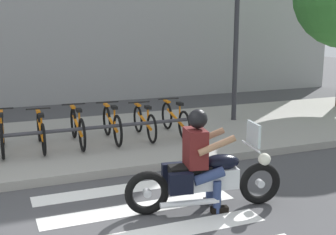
{
  "coord_description": "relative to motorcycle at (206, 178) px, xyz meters",
  "views": [
    {
      "loc": [
        -0.68,
        -4.69,
        2.54
      ],
      "look_at": [
        2.07,
        1.98,
        1.0
      ],
      "focal_mm": 47.06,
      "sensor_mm": 36.0,
      "label": 1
    }
  ],
  "objects": [
    {
      "name": "bike_rack",
      "position": [
        -1.45,
        2.94,
        0.12
      ],
      "size": [
        5.57,
        0.07,
        0.49
      ],
      "color": "#333338",
      "rests_on": "sidewalk"
    },
    {
      "name": "crosswalk_stripe_2",
      "position": [
        -0.84,
        -0.44,
        -0.45
      ],
      "size": [
        2.8,
        0.4,
        0.01
      ],
      "primitive_type": "cube",
      "color": "white",
      "rests_on": "ground"
    },
    {
      "name": "sidewalk",
      "position": [
        -2.0,
        3.94,
        -0.38
      ],
      "size": [
        24.0,
        4.4,
        0.15
      ],
      "primitive_type": "cube",
      "color": "gray",
      "rests_on": "ground"
    },
    {
      "name": "bicycle_7",
      "position": [
        1.04,
        3.5,
        0.04
      ],
      "size": [
        0.48,
        1.68,
        0.76
      ],
      "color": "black",
      "rests_on": "sidewalk"
    },
    {
      "name": "street_lamp",
      "position": [
        3.02,
        4.34,
        2.01
      ],
      "size": [
        0.28,
        0.28,
        4.03
      ],
      "color": "#2D2D33",
      "rests_on": "ground"
    },
    {
      "name": "bicycle_4",
      "position": [
        -1.09,
        3.5,
        0.05
      ],
      "size": [
        0.48,
        1.73,
        0.78
      ],
      "color": "black",
      "rests_on": "sidewalk"
    },
    {
      "name": "crosswalk_stripe_3",
      "position": [
        -0.84,
        0.36,
        -0.45
      ],
      "size": [
        2.8,
        0.4,
        0.01
      ],
      "primitive_type": "cube",
      "color": "white",
      "rests_on": "ground"
    },
    {
      "name": "bicycle_6",
      "position": [
        0.33,
        3.5,
        0.03
      ],
      "size": [
        0.48,
        1.59,
        0.73
      ],
      "color": "black",
      "rests_on": "sidewalk"
    },
    {
      "name": "crosswalk_stripe_4",
      "position": [
        -0.84,
        1.16,
        -0.45
      ],
      "size": [
        2.8,
        0.4,
        0.01
      ],
      "primitive_type": "cube",
      "color": "white",
      "rests_on": "ground"
    },
    {
      "name": "rider",
      "position": [
        -0.08,
        0.02,
        0.36
      ],
      "size": [
        0.69,
        0.61,
        1.43
      ],
      "color": "#591919",
      "rests_on": "ground"
    },
    {
      "name": "motorcycle",
      "position": [
        0.0,
        0.0,
        0.0
      ],
      "size": [
        2.24,
        0.79,
        1.2
      ],
      "color": "black",
      "rests_on": "ground"
    },
    {
      "name": "bicycle_3",
      "position": [
        -1.8,
        3.5,
        0.04
      ],
      "size": [
        0.48,
        1.68,
        0.74
      ],
      "color": "black",
      "rests_on": "sidewalk"
    },
    {
      "name": "bicycle_2",
      "position": [
        -2.51,
        3.49,
        0.06
      ],
      "size": [
        0.48,
        1.65,
        0.79
      ],
      "color": "black",
      "rests_on": "sidewalk"
    },
    {
      "name": "bicycle_5",
      "position": [
        -0.38,
        3.5,
        0.05
      ],
      "size": [
        0.48,
        1.62,
        0.78
      ],
      "color": "black",
      "rests_on": "sidewalk"
    }
  ]
}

